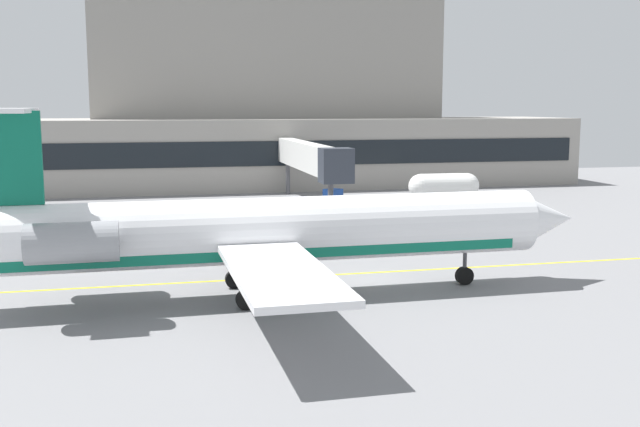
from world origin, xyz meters
name	(u,v)px	position (x,y,z in m)	size (l,w,h in m)	color
ground	(373,284)	(0.00, 0.00, -0.05)	(120.00, 120.00, 0.11)	slate
terminal_building	(272,112)	(2.92, 47.92, 8.22)	(67.82, 14.52, 21.21)	gray
jet_bridge_west	(310,158)	(2.92, 28.19, 4.42)	(2.40, 22.09, 5.79)	silver
regional_jet	(256,232)	(-6.18, -1.41, 3.15)	(32.75, 24.07, 8.87)	white
baggage_tug	(337,200)	(5.00, 26.65, 0.84)	(3.41, 3.16, 1.83)	#1E4CB2
pushback_tractor	(185,223)	(-8.61, 15.49, 0.99)	(3.13, 3.96, 2.19)	silver
fuel_tank	(444,186)	(16.07, 29.37, 1.48)	(6.85, 2.50, 2.66)	white
safety_cone_bravo	(311,283)	(-3.30, -0.19, 0.25)	(0.47, 0.47, 0.55)	orange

